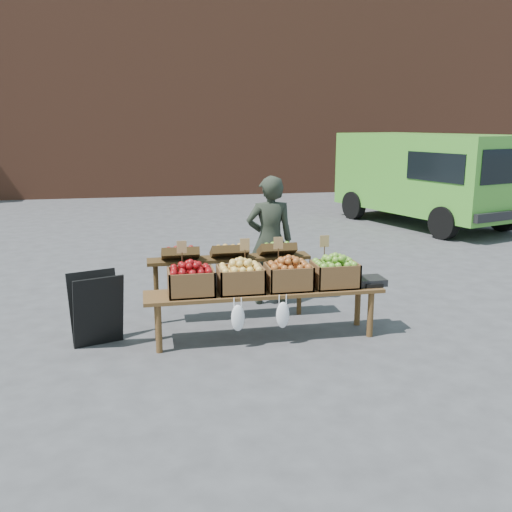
{
  "coord_description": "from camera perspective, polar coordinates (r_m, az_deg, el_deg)",
  "views": [
    {
      "loc": [
        -2.2,
        -6.21,
        2.42
      ],
      "look_at": [
        -0.9,
        0.32,
        0.85
      ],
      "focal_mm": 40.0,
      "sensor_mm": 36.0,
      "label": 1
    }
  ],
  "objects": [
    {
      "name": "chalkboard_sign",
      "position": [
        6.54,
        -15.66,
        -5.12
      ],
      "size": [
        0.61,
        0.45,
        0.82
      ],
      "primitive_type": null,
      "rotation": [
        0.0,
        0.0,
        0.32
      ],
      "color": "black",
      "rests_on": "ground"
    },
    {
      "name": "back_table",
      "position": [
        7.08,
        -2.67,
        -2.3
      ],
      "size": [
        2.1,
        0.44,
        1.04
      ],
      "primitive_type": null,
      "color": "#3A2812",
      "rests_on": "ground"
    },
    {
      "name": "crate_red_apples",
      "position": [
        6.46,
        3.26,
        -2.1
      ],
      "size": [
        0.5,
        0.4,
        0.28
      ],
      "primitive_type": null,
      "color": "#A15C2D",
      "rests_on": "display_bench"
    },
    {
      "name": "brick_building",
      "position": [
        21.48,
        -5.61,
        20.08
      ],
      "size": [
        24.0,
        4.0,
        10.0
      ],
      "primitive_type": "cube",
      "color": "brown",
      "rests_on": "ground"
    },
    {
      "name": "display_bench",
      "position": [
        6.53,
        0.86,
        -5.82
      ],
      "size": [
        2.7,
        0.56,
        0.57
      ],
      "primitive_type": null,
      "color": "#53371B",
      "rests_on": "ground"
    },
    {
      "name": "crate_golden_apples",
      "position": [
        6.28,
        -6.51,
        -2.6
      ],
      "size": [
        0.5,
        0.4,
        0.28
      ],
      "primitive_type": null,
      "color": "#63020B",
      "rests_on": "display_bench"
    },
    {
      "name": "delivery_van",
      "position": [
        14.27,
        16.66,
        7.29
      ],
      "size": [
        3.57,
        5.24,
        2.15
      ],
      "primitive_type": null,
      "rotation": [
        0.0,
        0.0,
        0.31
      ],
      "color": "green",
      "rests_on": "ground"
    },
    {
      "name": "crate_russet_pears",
      "position": [
        6.35,
        -1.56,
        -2.35
      ],
      "size": [
        0.5,
        0.4,
        0.28
      ],
      "primitive_type": null,
      "color": "#D6D141",
      "rests_on": "display_bench"
    },
    {
      "name": "crate_green_apples",
      "position": [
        6.62,
        7.88,
        -1.83
      ],
      "size": [
        0.5,
        0.4,
        0.28
      ],
      "primitive_type": null,
      "color": "#4A7825",
      "rests_on": "display_bench"
    },
    {
      "name": "weighing_scale",
      "position": [
        6.79,
        11.25,
        -2.45
      ],
      "size": [
        0.34,
        0.3,
        0.08
      ],
      "primitive_type": "cube",
      "color": "black",
      "rests_on": "display_bench"
    },
    {
      "name": "ground",
      "position": [
        7.02,
        7.82,
        -7.03
      ],
      "size": [
        80.0,
        80.0,
        0.0
      ],
      "primitive_type": "plane",
      "color": "#434346"
    },
    {
      "name": "vendor",
      "position": [
        7.64,
        1.39,
        1.55
      ],
      "size": [
        0.65,
        0.44,
        1.74
      ],
      "primitive_type": "imported",
      "rotation": [
        0.0,
        0.0,
        3.11
      ],
      "color": "#242A21",
      "rests_on": "ground"
    }
  ]
}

